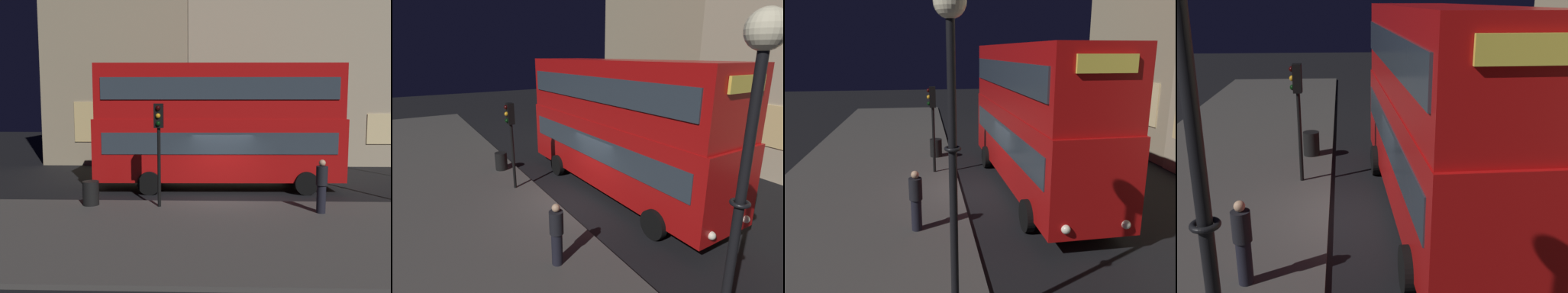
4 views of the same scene
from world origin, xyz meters
TOP-DOWN VIEW (x-y plane):
  - ground_plane at (0.00, 0.00)m, footprint 80.00×80.00m
  - sidewalk_slab at (0.00, -4.34)m, footprint 44.00×7.17m
  - building_with_clock at (-3.91, 13.17)m, footprint 13.90×9.08m
  - building_plain_facade at (6.09, 13.47)m, footprint 15.78×9.78m
  - double_decker_bus at (-0.15, 2.10)m, footprint 10.79×3.05m
  - traffic_light_near_kerb at (-2.33, -1.68)m, footprint 0.32×0.36m
  - pedestrian at (3.18, -2.34)m, footprint 0.38×0.38m
  - litter_bin at (-4.83, -1.50)m, footprint 0.58×0.58m

SIDE VIEW (x-z plane):
  - ground_plane at x=0.00m, z-range 0.00..0.00m
  - sidewalk_slab at x=0.00m, z-range 0.00..0.12m
  - litter_bin at x=-4.83m, z-range 0.12..0.99m
  - pedestrian at x=3.18m, z-range 0.14..1.94m
  - traffic_light_near_kerb at x=-2.33m, z-range 0.93..4.58m
  - double_decker_bus at x=-0.15m, z-range 0.29..5.72m
  - building_plain_facade at x=6.09m, z-range 0.00..19.20m
  - building_with_clock at x=-3.91m, z-range 0.00..19.56m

